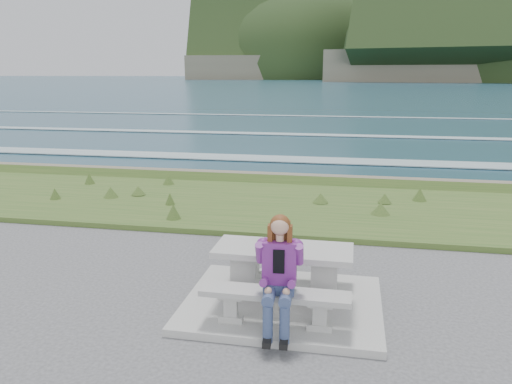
# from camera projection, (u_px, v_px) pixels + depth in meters

# --- Properties ---
(concrete_slab) EXTENTS (2.60, 2.10, 0.10)m
(concrete_slab) POSITION_uv_depth(u_px,v_px,m) (283.00, 304.00, 6.70)
(concrete_slab) COLOR gray
(concrete_slab) RESTS_ON ground
(picnic_table) EXTENTS (1.80, 0.75, 0.75)m
(picnic_table) POSITION_uv_depth(u_px,v_px,m) (283.00, 260.00, 6.55)
(picnic_table) COLOR gray
(picnic_table) RESTS_ON concrete_slab
(bench_landward) EXTENTS (1.80, 0.35, 0.45)m
(bench_landward) POSITION_uv_depth(u_px,v_px,m) (275.00, 299.00, 5.94)
(bench_landward) COLOR gray
(bench_landward) RESTS_ON concrete_slab
(bench_seaward) EXTENTS (1.80, 0.35, 0.45)m
(bench_seaward) POSITION_uv_depth(u_px,v_px,m) (290.00, 257.00, 7.27)
(bench_seaward) COLOR gray
(bench_seaward) RESTS_ON concrete_slab
(grass_verge) EXTENTS (160.00, 4.50, 0.22)m
(grass_verge) POSITION_uv_depth(u_px,v_px,m) (313.00, 210.00, 11.48)
(grass_verge) COLOR #31541F
(grass_verge) RESTS_ON ground
(shore_drop) EXTENTS (160.00, 0.80, 2.20)m
(shore_drop) POSITION_uv_depth(u_px,v_px,m) (322.00, 183.00, 14.25)
(shore_drop) COLOR #67604D
(shore_drop) RESTS_ON ground
(ocean) EXTENTS (1600.00, 1600.00, 0.09)m
(ocean) POSITION_uv_depth(u_px,v_px,m) (339.00, 152.00, 31.06)
(ocean) COLOR navy
(ocean) RESTS_ON ground
(seated_woman) EXTENTS (0.42, 0.70, 1.39)m
(seated_woman) POSITION_uv_depth(u_px,v_px,m) (278.00, 291.00, 5.76)
(seated_woman) COLOR navy
(seated_woman) RESTS_ON concrete_slab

